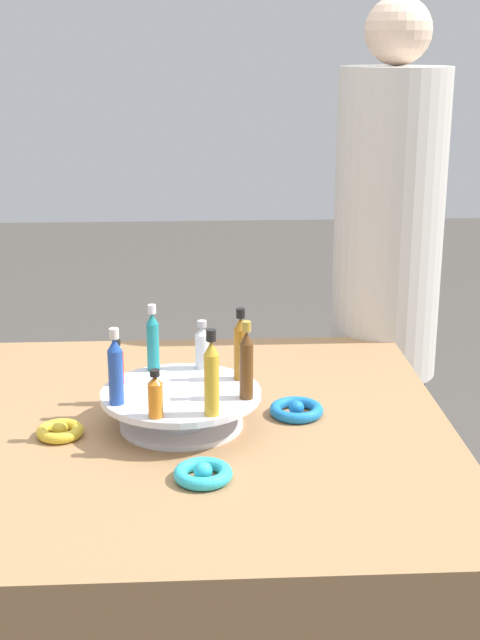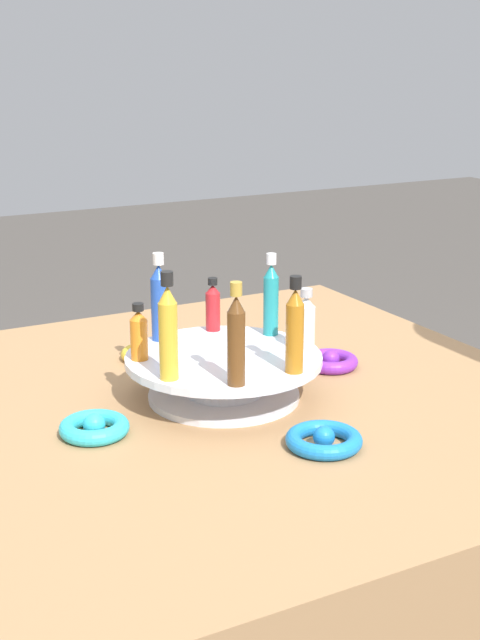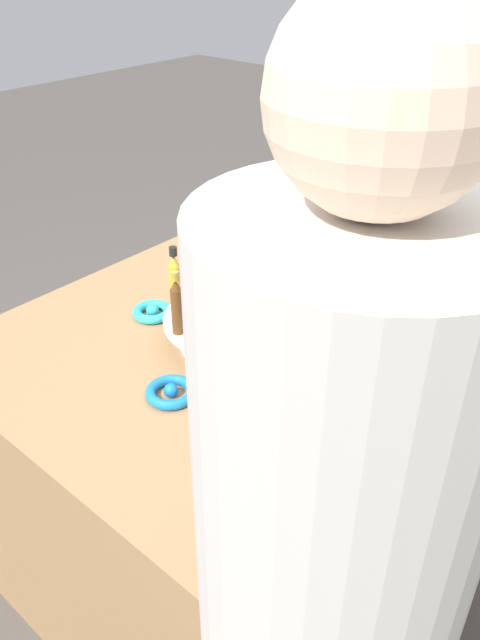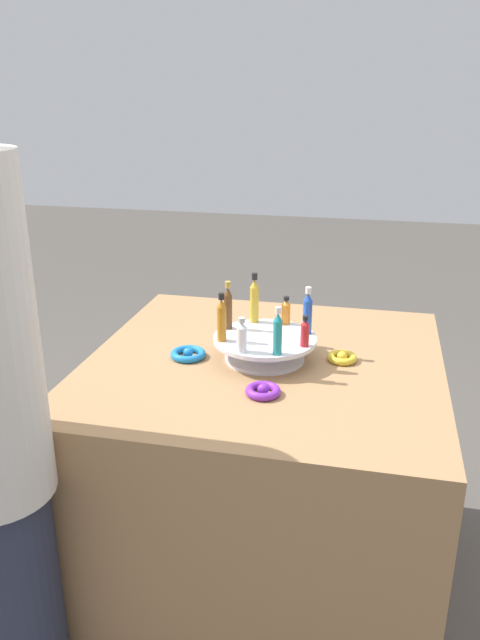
{
  "view_description": "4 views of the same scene",
  "coord_description": "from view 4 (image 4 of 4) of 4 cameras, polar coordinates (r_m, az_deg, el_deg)",
  "views": [
    {
      "loc": [
        1.52,
        0.03,
        1.45
      ],
      "look_at": [
        -0.13,
        0.12,
        0.93
      ],
      "focal_mm": 50.0,
      "sensor_mm": 36.0,
      "label": 1
    },
    {
      "loc": [
        0.57,
        1.12,
        1.27
      ],
      "look_at": [
        -0.02,
        0.02,
        0.89
      ],
      "focal_mm": 50.0,
      "sensor_mm": 36.0,
      "label": 2
    },
    {
      "loc": [
        -0.78,
        0.86,
        1.56
      ],
      "look_at": [
        -0.11,
        0.1,
        0.92
      ],
      "focal_mm": 35.0,
      "sensor_mm": 36.0,
      "label": 3
    },
    {
      "loc": [
        -1.61,
        -0.29,
        1.5
      ],
      "look_at": [
        -0.07,
        0.06,
        0.91
      ],
      "focal_mm": 35.0,
      "sensor_mm": 36.0,
      "label": 4
    }
  ],
  "objects": [
    {
      "name": "party_table",
      "position": [
        1.98,
        2.1,
        -13.78
      ],
      "size": [
        1.0,
        1.0,
        0.77
      ],
      "color": "#9E754C",
      "rests_on": "ground_plane"
    },
    {
      "name": "bottle_blue",
      "position": [
        1.78,
        6.2,
        0.7
      ],
      "size": [
        0.03,
        0.03,
        0.14
      ],
      "color": "#234CAD",
      "rests_on": "display_stand"
    },
    {
      "name": "bottle_orange",
      "position": [
        1.86,
        4.23,
        0.8
      ],
      "size": [
        0.03,
        0.03,
        0.09
      ],
      "color": "orange",
      "rests_on": "display_stand"
    },
    {
      "name": "bottle_brown",
      "position": [
        1.81,
        -1.1,
        1.18
      ],
      "size": [
        0.02,
        0.02,
        0.14
      ],
      "color": "brown",
      "rests_on": "display_stand"
    },
    {
      "name": "display_stand",
      "position": [
        1.78,
        2.28,
        -2.4
      ],
      "size": [
        0.29,
        0.29,
        0.07
      ],
      "color": "silver",
      "rests_on": "party_table"
    },
    {
      "name": "bottle_teal",
      "position": [
        1.63,
        3.46,
        -1.18
      ],
      "size": [
        0.02,
        0.02,
        0.13
      ],
      "color": "teal",
      "rests_on": "display_stand"
    },
    {
      "name": "ribbon_bow_gold",
      "position": [
        1.8,
        9.32,
        -3.39
      ],
      "size": [
        0.08,
        0.08,
        0.03
      ],
      "color": "gold",
      "rests_on": "party_table"
    },
    {
      "name": "ribbon_bow_teal",
      "position": [
        1.99,
        2.39,
        -0.69
      ],
      "size": [
        0.1,
        0.1,
        0.03
      ],
      "color": "#2DB7CC",
      "rests_on": "party_table"
    },
    {
      "name": "bottle_amber",
      "position": [
        1.72,
        -1.69,
        0.08
      ],
      "size": [
        0.03,
        0.03,
        0.14
      ],
      "color": "#AD6B19",
      "rests_on": "display_stand"
    },
    {
      "name": "ground_plane",
      "position": [
        2.22,
        1.97,
        -22.0
      ],
      "size": [
        12.0,
        12.0,
        0.0
      ],
      "primitive_type": "plane",
      "color": "#4C4742"
    },
    {
      "name": "bottle_red",
      "position": [
        1.7,
        5.95,
        -1.13
      ],
      "size": [
        0.02,
        0.02,
        0.09
      ],
      "color": "#B21E23",
      "rests_on": "display_stand"
    },
    {
      "name": "ribbon_bow_purple",
      "position": [
        1.59,
        2.12,
        -6.48
      ],
      "size": [
        0.09,
        0.09,
        0.03
      ],
      "color": "purple",
      "rests_on": "party_table"
    },
    {
      "name": "ribbon_bow_blue",
      "position": [
        1.81,
        -4.76,
        -3.1
      ],
      "size": [
        0.1,
        0.1,
        0.03
      ],
      "color": "blue",
      "rests_on": "party_table"
    },
    {
      "name": "bottle_gold",
      "position": [
        1.86,
        1.32,
        1.87
      ],
      "size": [
        0.03,
        0.03,
        0.15
      ],
      "color": "gold",
      "rests_on": "display_stand"
    },
    {
      "name": "bottle_clear",
      "position": [
        1.65,
        0.16,
        -1.49
      ],
      "size": [
        0.03,
        0.03,
        0.1
      ],
      "color": "silver",
      "rests_on": "display_stand"
    }
  ]
}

